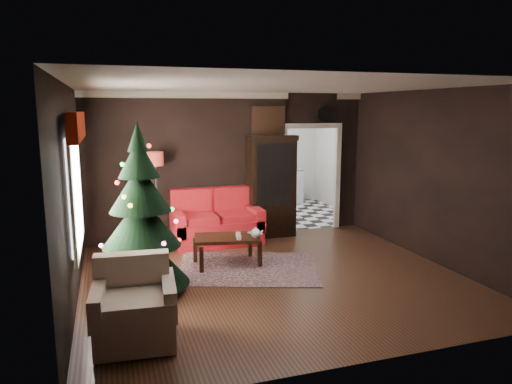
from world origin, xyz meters
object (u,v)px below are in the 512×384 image
object	(u,v)px
coffee_table	(227,250)
curio_cabinet	(271,188)
armchair	(135,302)
wall_clock	(324,114)
kitchen_table	(277,202)
christmas_tree	(141,217)
teapot	(256,233)
floor_lamp	(157,203)
loveseat	(217,217)

from	to	relation	value
coffee_table	curio_cabinet	bearing A→B (deg)	48.95
armchair	wall_clock	xyz separation A→B (m)	(4.04, 3.82, 1.92)
coffee_table	kitchen_table	world-z (taller)	kitchen_table
christmas_tree	teapot	distance (m)	1.91
floor_lamp	armchair	xyz separation A→B (m)	(-0.61, -3.45, -0.37)
christmas_tree	coffee_table	bearing A→B (deg)	28.63
wall_clock	kitchen_table	xyz separation A→B (m)	(-0.55, 1.25, -2.00)
armchair	teapot	size ratio (longest dim) A/B	5.03
loveseat	christmas_tree	distance (m)	2.54
wall_clock	floor_lamp	bearing A→B (deg)	-173.74
wall_clock	kitchen_table	size ratio (longest dim) A/B	0.43
loveseat	floor_lamp	world-z (taller)	floor_lamp
floor_lamp	loveseat	bearing A→B (deg)	-1.25
armchair	coffee_table	world-z (taller)	armchair
loveseat	coffee_table	distance (m)	1.27
teapot	wall_clock	bearing A→B (deg)	42.45
armchair	loveseat	bearing A→B (deg)	68.33
coffee_table	kitchen_table	size ratio (longest dim) A/B	1.36
loveseat	kitchen_table	size ratio (longest dim) A/B	2.27
floor_lamp	wall_clock	distance (m)	3.78
christmas_tree	teapot	world-z (taller)	christmas_tree
loveseat	wall_clock	bearing A→B (deg)	9.66
floor_lamp	kitchen_table	bearing A→B (deg)	29.47
floor_lamp	kitchen_table	world-z (taller)	floor_lamp
curio_cabinet	loveseat	bearing A→B (deg)	-169.17
floor_lamp	wall_clock	world-z (taller)	wall_clock
curio_cabinet	coffee_table	xyz separation A→B (m)	(-1.27, -1.46, -0.71)
floor_lamp	christmas_tree	bearing A→B (deg)	-101.56
christmas_tree	loveseat	bearing A→B (deg)	53.14
christmas_tree	kitchen_table	world-z (taller)	christmas_tree
loveseat	teapot	size ratio (longest dim) A/B	9.70
curio_cabinet	kitchen_table	xyz separation A→B (m)	(0.65, 1.43, -0.57)
floor_lamp	christmas_tree	xyz separation A→B (m)	(-0.41, -2.01, 0.22)
teapot	wall_clock	xyz separation A→B (m)	(2.06, 1.89, 1.82)
loveseat	teapot	xyz separation A→B (m)	(0.29, -1.49, 0.06)
christmas_tree	armchair	size ratio (longest dim) A/B	2.72
curio_cabinet	floor_lamp	distance (m)	2.24
christmas_tree	armchair	world-z (taller)	christmas_tree
floor_lamp	kitchen_table	size ratio (longest dim) A/B	2.44
floor_lamp	armchair	bearing A→B (deg)	-100.03
floor_lamp	coffee_table	distance (m)	1.69
floor_lamp	teapot	xyz separation A→B (m)	(1.37, -1.51, -0.27)
christmas_tree	wall_clock	world-z (taller)	wall_clock
loveseat	christmas_tree	bearing A→B (deg)	-126.86
loveseat	curio_cabinet	distance (m)	1.25
loveseat	curio_cabinet	size ratio (longest dim) A/B	0.89
curio_cabinet	coffee_table	distance (m)	2.06
curio_cabinet	wall_clock	distance (m)	1.88
christmas_tree	wall_clock	distance (m)	4.71
loveseat	christmas_tree	xyz separation A→B (m)	(-1.49, -1.99, 0.55)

